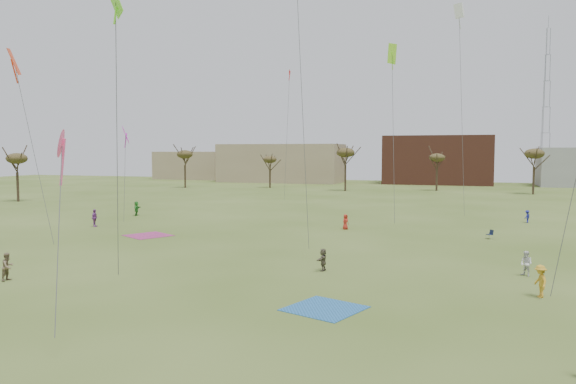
% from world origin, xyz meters
% --- Properties ---
extents(ground, '(260.00, 260.00, 0.00)m').
position_xyz_m(ground, '(0.00, 0.00, 0.00)').
color(ground, '#3B5219').
rests_on(ground, ground).
extents(spectator_fore_b, '(0.74, 0.92, 1.81)m').
position_xyz_m(spectator_fore_b, '(-16.27, 3.88, 0.91)').
color(spectator_fore_b, '#7C694F').
rests_on(spectator_fore_b, ground).
extents(spectator_fore_c, '(0.61, 1.50, 1.57)m').
position_xyz_m(spectator_fore_c, '(2.28, 12.83, 0.78)').
color(spectator_fore_c, brown).
rests_on(spectator_fore_c, ground).
extents(flyer_mid_b, '(1.00, 1.35, 1.86)m').
position_xyz_m(flyer_mid_b, '(15.73, 9.94, 0.93)').
color(flyer_mid_b, gold).
rests_on(flyer_mid_b, ground).
extents(spectator_mid_d, '(0.69, 1.20, 1.93)m').
position_xyz_m(spectator_mid_d, '(-27.01, 26.69, 0.96)').
color(spectator_mid_d, '#863E95').
rests_on(spectator_mid_d, ground).
extents(spectator_mid_e, '(1.03, 1.02, 1.68)m').
position_xyz_m(spectator_mid_e, '(15.53, 15.43, 0.84)').
color(spectator_mid_e, silver).
rests_on(spectator_mid_e, ground).
extents(flyer_far_a, '(0.88, 1.77, 1.83)m').
position_xyz_m(flyer_far_a, '(-28.51, 37.11, 0.92)').
color(flyer_far_a, '#2D822B').
rests_on(flyer_far_a, ground).
extents(flyer_far_b, '(0.83, 0.93, 1.60)m').
position_xyz_m(flyer_far_b, '(-0.40, 33.14, 0.80)').
color(flyer_far_b, '#B22A1E').
rests_on(flyer_far_b, ground).
extents(flyer_far_c, '(0.97, 1.08, 1.45)m').
position_xyz_m(flyer_far_c, '(18.49, 44.89, 0.73)').
color(flyer_far_c, navy).
rests_on(flyer_far_c, ground).
extents(blanket_blue, '(4.59, 4.59, 0.03)m').
position_xyz_m(blanket_blue, '(4.61, 3.98, 0.00)').
color(blanket_blue, '#2562A0').
rests_on(blanket_blue, ground).
extents(blanket_plum, '(5.17, 5.17, 0.03)m').
position_xyz_m(blanket_plum, '(-17.97, 22.97, 0.00)').
color(blanket_plum, '#9B2F6A').
rests_on(blanket_plum, ground).
extents(camp_chair_right, '(0.74, 0.73, 0.87)m').
position_xyz_m(camp_chair_right, '(13.87, 31.10, 0.26)').
color(camp_chair_right, '#121B32').
rests_on(camp_chair_right, ground).
extents(kites_aloft, '(54.15, 61.27, 24.02)m').
position_xyz_m(kites_aloft, '(4.65, 26.35, 19.45)').
color(kites_aloft, red).
rests_on(kites_aloft, ground).
extents(tree_line, '(117.44, 49.32, 8.91)m').
position_xyz_m(tree_line, '(-2.85, 79.12, 7.09)').
color(tree_line, '#3A2B1E').
rests_on(tree_line, ground).
extents(building_tan, '(32.00, 14.00, 10.00)m').
position_xyz_m(building_tan, '(-35.00, 115.00, 5.00)').
color(building_tan, '#937F60').
rests_on(building_tan, ground).
extents(building_brick, '(26.00, 16.00, 12.00)m').
position_xyz_m(building_brick, '(5.00, 120.00, 6.00)').
color(building_brick, brown).
rests_on(building_brick, ground).
extents(building_tan_west, '(20.00, 12.00, 8.00)m').
position_xyz_m(building_tan_west, '(-65.00, 122.00, 4.00)').
color(building_tan_west, '#937F60').
rests_on(building_tan_west, ground).
extents(radio_tower, '(1.51, 1.72, 41.00)m').
position_xyz_m(radio_tower, '(30.00, 125.00, 19.21)').
color(radio_tower, '#9EA3A8').
rests_on(radio_tower, ground).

